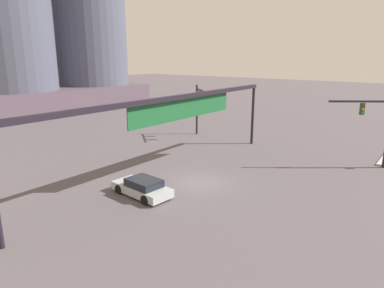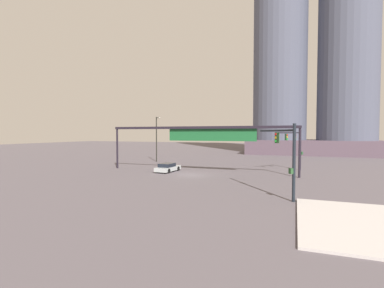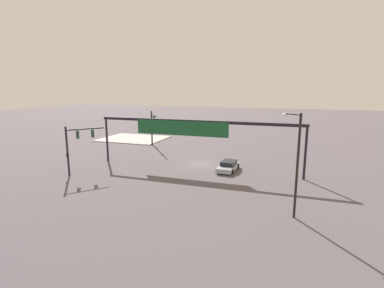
# 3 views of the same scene
# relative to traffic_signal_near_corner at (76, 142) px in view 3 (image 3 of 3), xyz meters

# --- Properties ---
(ground_plane) EXTENTS (231.65, 231.65, 0.00)m
(ground_plane) POSITION_rel_traffic_signal_near_corner_xyz_m (-12.62, -9.26, -3.95)
(ground_plane) COLOR #564F55
(sidewalk_corner) EXTENTS (12.38, 10.18, 0.15)m
(sidewalk_corner) POSITION_rel_traffic_signal_near_corner_xyz_m (6.31, -24.04, -3.87)
(sidewalk_corner) COLOR #BBB4B1
(sidewalk_corner) RESTS_ON ground
(traffic_signal_near_corner) EXTENTS (3.23, 3.50, 5.92)m
(traffic_signal_near_corner) POSITION_rel_traffic_signal_near_corner_xyz_m (0.00, 0.00, 0.00)
(traffic_signal_near_corner) COLOR black
(traffic_signal_near_corner) RESTS_ON ground
(traffic_signal_opposite_side) EXTENTS (3.24, 4.54, 6.17)m
(traffic_signal_opposite_side) POSITION_rel_traffic_signal_near_corner_xyz_m (-0.73, -18.75, 0.03)
(traffic_signal_opposite_side) COLOR black
(traffic_signal_opposite_side) RESTS_ON ground
(streetlamp_curved_arm) EXTENTS (1.59, 1.52, 8.43)m
(streetlamp_curved_arm) POSITION_rel_traffic_signal_near_corner_xyz_m (-24.50, 4.02, 0.87)
(streetlamp_curved_arm) COLOR black
(streetlamp_curved_arm) RESTS_ON ground
(overhead_sign_gantry) EXTENTS (26.51, 0.43, 6.33)m
(overhead_sign_gantry) POSITION_rel_traffic_signal_near_corner_xyz_m (-12.07, -6.68, 1.45)
(overhead_sign_gantry) COLOR black
(overhead_sign_gantry) RESTS_ON ground
(sedan_car_approaching) EXTENTS (2.22, 4.52, 1.21)m
(sedan_car_approaching) POSITION_rel_traffic_signal_near_corner_xyz_m (-16.78, -7.55, -3.37)
(sedan_car_approaching) COLOR #ACB3B5
(sedan_car_approaching) RESTS_ON ground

